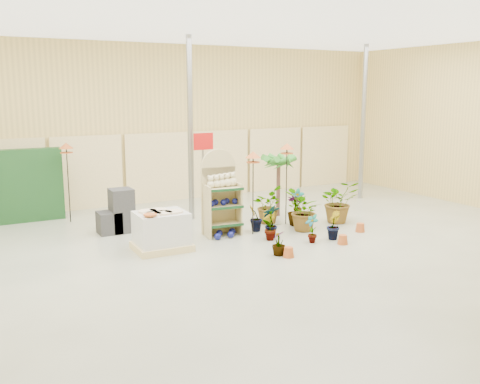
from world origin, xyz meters
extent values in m
cube|color=gray|center=(0.00, 0.00, -0.05)|extent=(15.00, 12.00, 0.10)
cube|color=white|center=(0.00, 0.00, 4.55)|extent=(15.00, 12.00, 0.10)
cube|color=tan|center=(0.00, 6.05, 2.25)|extent=(15.00, 0.10, 4.50)
cylinder|color=gray|center=(5.50, 3.50, 2.25)|extent=(0.14, 0.14, 4.50)
cylinder|color=gray|center=(0.00, 3.50, 2.25)|extent=(0.14, 0.14, 4.50)
cube|color=#D6BC7C|center=(-4.00, 5.92, 1.00)|extent=(1.90, 0.06, 2.00)
cube|color=#D6BC7C|center=(-2.00, 5.92, 1.00)|extent=(1.90, 0.06, 2.00)
cube|color=#D6BC7C|center=(0.00, 5.92, 1.00)|extent=(1.90, 0.06, 2.00)
cube|color=#D6BC7C|center=(2.00, 5.92, 1.00)|extent=(1.90, 0.06, 2.00)
cube|color=#D6BC7C|center=(4.00, 5.92, 1.00)|extent=(1.90, 0.06, 2.00)
cube|color=#D6BC7C|center=(6.00, 5.92, 1.00)|extent=(1.90, 0.06, 2.00)
cube|color=tan|center=(0.00, 1.97, 0.76)|extent=(0.81, 0.16, 1.52)
cylinder|color=tan|center=(0.00, 1.97, 1.52)|extent=(0.81, 0.16, 0.80)
cube|color=tan|center=(0.00, 1.74, 0.27)|extent=(0.81, 0.53, 0.04)
cube|color=#0F3819|center=(0.00, 1.51, 0.27)|extent=(0.77, 0.11, 0.05)
cube|color=tan|center=(0.00, 1.74, 0.67)|extent=(0.81, 0.53, 0.04)
cube|color=#0F3819|center=(0.00, 1.51, 0.67)|extent=(0.77, 0.11, 0.05)
cube|color=tan|center=(0.00, 1.74, 1.07)|extent=(0.81, 0.53, 0.04)
cube|color=#0F3819|center=(0.00, 1.51, 1.07)|extent=(0.77, 0.11, 0.05)
cube|color=tan|center=(-0.39, 1.74, 0.58)|extent=(0.09, 0.45, 1.16)
cube|color=tan|center=(0.38, 1.74, 0.58)|extent=(0.09, 0.45, 1.16)
sphere|color=beige|center=(-0.27, 1.79, 1.17)|extent=(0.16, 0.16, 0.16)
sphere|color=beige|center=(-0.27, 1.79, 1.31)|extent=(0.12, 0.12, 0.12)
sphere|color=beige|center=(-0.14, 1.79, 1.18)|extent=(0.17, 0.17, 0.17)
sphere|color=beige|center=(-0.14, 1.79, 1.31)|extent=(0.12, 0.12, 0.12)
sphere|color=beige|center=(0.00, 1.79, 1.18)|extent=(0.18, 0.18, 0.18)
sphere|color=beige|center=(0.00, 1.79, 1.32)|extent=(0.12, 0.12, 0.12)
sphere|color=beige|center=(0.13, 1.79, 1.18)|extent=(0.19, 0.19, 0.19)
sphere|color=beige|center=(0.13, 1.79, 1.33)|extent=(0.12, 0.12, 0.12)
sphere|color=beige|center=(0.27, 1.79, 1.19)|extent=(0.20, 0.20, 0.20)
sphere|color=beige|center=(0.27, 1.79, 1.34)|extent=(0.12, 0.12, 0.12)
sphere|color=#0E125C|center=(-0.29, 1.72, 0.76)|extent=(0.13, 0.13, 0.13)
sphere|color=#0E125C|center=(-0.15, 1.83, 0.76)|extent=(0.13, 0.13, 0.13)
sphere|color=#0E125C|center=(0.00, 1.72, 0.76)|extent=(0.13, 0.13, 0.13)
sphere|color=#0E125C|center=(0.14, 1.83, 0.76)|extent=(0.13, 0.13, 0.13)
sphere|color=#0E125C|center=(0.28, 1.72, 0.76)|extent=(0.13, 0.13, 0.13)
sphere|color=#0E125C|center=(-0.28, 1.45, 0.07)|extent=(0.15, 0.15, 0.15)
sphere|color=#0E125C|center=(-0.12, 1.69, 0.07)|extent=(0.15, 0.15, 0.15)
sphere|color=#0E125C|center=(0.04, 1.45, 0.07)|extent=(0.15, 0.15, 0.15)
sphere|color=#0E125C|center=(0.20, 1.69, 0.07)|extent=(0.15, 0.15, 0.15)
cube|color=#D6BC7C|center=(-1.60, 1.35, 0.07)|extent=(1.12, 0.94, 0.14)
cube|color=silver|center=(-1.60, 1.35, 0.46)|extent=(1.03, 0.85, 0.64)
cylinder|color=beige|center=(-1.83, 1.21, 0.80)|extent=(0.37, 0.37, 0.04)
cylinder|color=beige|center=(-1.60, 1.21, 0.80)|extent=(0.37, 0.37, 0.04)
cylinder|color=beige|center=(-1.37, 1.21, 0.80)|extent=(0.37, 0.37, 0.04)
cylinder|color=beige|center=(-1.83, 1.49, 0.80)|extent=(0.37, 0.37, 0.04)
cylinder|color=beige|center=(-1.60, 1.49, 0.80)|extent=(0.37, 0.37, 0.04)
cube|color=#282828|center=(-1.90, 3.12, 0.25)|extent=(0.50, 0.50, 0.50)
cube|color=#282828|center=(-1.90, 3.12, 0.75)|extent=(0.50, 0.50, 0.50)
cube|color=#282828|center=(-2.20, 3.12, 0.25)|extent=(0.50, 0.50, 0.50)
cube|color=#163F19|center=(-3.80, 5.20, 0.90)|extent=(2.00, 0.30, 1.80)
cylinder|color=gray|center=(0.10, 3.00, 1.10)|extent=(0.05, 0.05, 2.20)
cube|color=#AE0F0D|center=(0.10, 2.96, 2.00)|extent=(0.50, 0.03, 0.40)
cylinder|color=black|center=(0.63, 1.49, 0.82)|extent=(0.02, 0.02, 1.64)
cylinder|color=#B04F20|center=(0.63, 1.49, 1.64)|extent=(0.30, 0.30, 0.02)
cone|color=#B04F20|center=(0.63, 1.49, 1.81)|extent=(0.34, 0.34, 0.14)
cylinder|color=black|center=(1.81, 1.95, 0.86)|extent=(0.02, 0.02, 1.72)
cylinder|color=#B04F20|center=(1.81, 1.95, 1.72)|extent=(0.30, 0.30, 0.02)
cone|color=#B04F20|center=(1.81, 1.95, 1.89)|extent=(0.34, 0.34, 0.14)
cylinder|color=black|center=(-2.76, 4.61, 0.86)|extent=(0.02, 0.02, 1.72)
cylinder|color=#B04F20|center=(-2.76, 4.61, 1.72)|extent=(0.30, 0.30, 0.02)
cone|color=#B04F20|center=(-2.76, 4.61, 1.89)|extent=(0.34, 0.34, 0.14)
cylinder|color=brown|center=(2.10, 2.75, 0.67)|extent=(0.10, 0.10, 1.34)
imported|color=#2D7B22|center=(0.73, 0.90, 0.40)|extent=(0.45, 0.33, 0.80)
imported|color=#2D7B22|center=(0.81, 1.07, 0.31)|extent=(0.39, 0.42, 0.61)
imported|color=#2D7B22|center=(1.78, 1.17, 0.48)|extent=(1.13, 1.10, 0.97)
imported|color=#2D7B22|center=(1.95, 1.71, 0.37)|extent=(0.59, 0.59, 0.75)
imported|color=#2D7B22|center=(2.55, 2.54, 0.35)|extent=(0.44, 0.44, 0.70)
imported|color=#2D7B22|center=(0.79, 1.67, 0.32)|extent=(0.44, 0.41, 0.64)
imported|color=#2D7B22|center=(1.47, 2.25, 0.44)|extent=(1.02, 1.05, 0.89)
imported|color=#2D7B22|center=(0.30, -0.10, 0.25)|extent=(0.39, 0.39, 0.49)
imported|color=#2D7B22|center=(1.40, 0.31, 0.31)|extent=(0.24, 0.34, 0.62)
imported|color=#2D7B22|center=(1.97, 0.32, 0.31)|extent=(0.43, 0.44, 0.62)
imported|color=#2D7B22|center=(3.02, 1.45, 0.53)|extent=(1.15, 1.07, 1.05)
camera|label=1|loc=(-5.20, -8.62, 3.21)|focal=40.00mm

